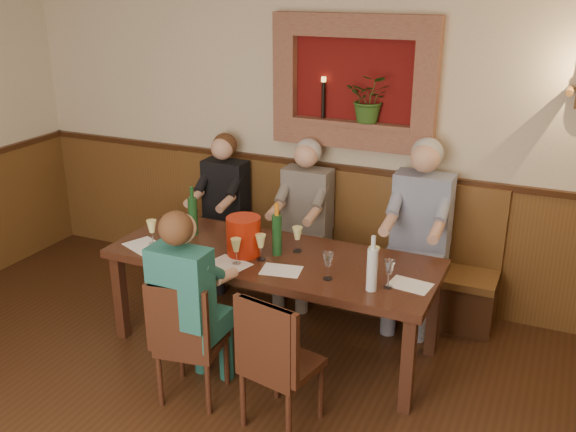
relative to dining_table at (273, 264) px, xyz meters
name	(u,v)px	position (x,y,z in m)	size (l,w,h in m)	color
room_shell	(79,170)	(0.00, -1.85, 1.21)	(6.04, 6.04, 2.82)	beige
wainscoting	(110,426)	(0.00, -1.85, -0.09)	(6.02, 6.02, 1.15)	brown
wall_niche	(358,88)	(0.24, 1.09, 1.13)	(1.36, 0.30, 1.06)	#5E0F0D
dining_table	(273,264)	(0.00, 0.00, 0.00)	(2.40, 0.90, 0.75)	black
bench	(319,259)	(0.00, 0.94, -0.35)	(3.00, 0.45, 1.11)	#381E0F
chair_near_left	(192,363)	(-0.21, -0.80, -0.42)	(0.45, 0.45, 0.88)	black
chair_near_right	(280,387)	(0.44, -0.81, -0.41)	(0.48, 0.48, 0.92)	black
person_bench_left	(222,223)	(-0.91, 0.84, -0.11)	(0.39, 0.48, 1.36)	black
person_bench_mid	(303,235)	(-0.11, 0.84, -0.10)	(0.41, 0.50, 1.39)	#504A49
person_bench_right	(417,249)	(0.87, 0.84, -0.05)	(0.45, 0.55, 1.50)	navy
person_chair_front	(191,322)	(-0.21, -0.78, -0.12)	(0.39, 0.47, 1.35)	#173F52
spittoon_bucket	(244,236)	(-0.20, -0.07, 0.22)	(0.25, 0.25, 0.28)	#B9210B
wine_bottle_green_a	(277,234)	(0.03, 0.02, 0.24)	(0.09, 0.09, 0.39)	#19471E
wine_bottle_green_b	(193,215)	(-0.74, 0.11, 0.23)	(0.08, 0.08, 0.39)	#19471E
water_bottle	(372,268)	(0.82, -0.24, 0.23)	(0.08, 0.08, 0.38)	silver
tasting_sheet_a	(145,246)	(-0.94, -0.25, 0.08)	(0.32, 0.23, 0.00)	white
tasting_sheet_b	(281,270)	(0.17, -0.21, 0.08)	(0.27, 0.19, 0.00)	white
tasting_sheet_c	(410,285)	(1.03, -0.07, 0.08)	(0.27, 0.19, 0.00)	white
tasting_sheet_d	(229,264)	(-0.21, -0.27, 0.08)	(0.28, 0.20, 0.00)	white
wine_glass_0	(297,239)	(0.14, 0.13, 0.17)	(0.08, 0.08, 0.19)	#F0F08F
wine_glass_1	(328,266)	(0.51, -0.21, 0.17)	(0.08, 0.08, 0.19)	white
wine_glass_2	(194,223)	(-0.73, 0.11, 0.17)	(0.08, 0.08, 0.19)	white
wine_glass_3	(389,274)	(0.91, -0.16, 0.17)	(0.08, 0.08, 0.19)	white
wine_glass_4	(236,251)	(-0.16, -0.24, 0.17)	(0.08, 0.08, 0.19)	#F0F08F
wine_glass_5	(152,232)	(-0.91, -0.19, 0.17)	(0.08, 0.08, 0.19)	#F0F08F
wine_glass_6	(261,247)	(-0.04, -0.11, 0.17)	(0.08, 0.08, 0.19)	#F0F08F
wine_glass_7	(249,232)	(-0.25, 0.11, 0.17)	(0.08, 0.08, 0.19)	white
wine_glass_8	(374,260)	(0.76, 0.01, 0.17)	(0.08, 0.08, 0.19)	#F0F08F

